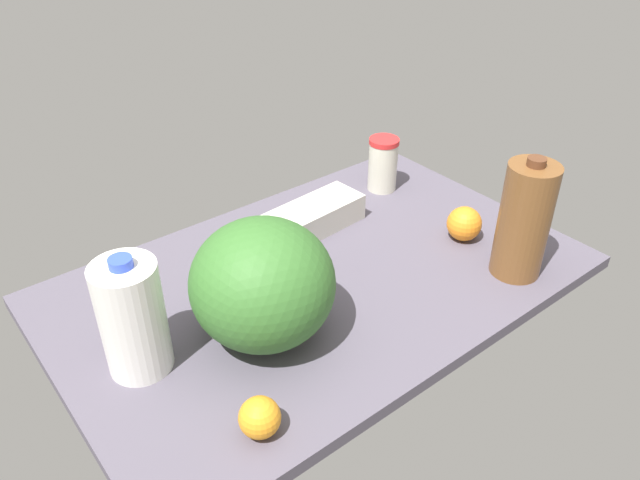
{
  "coord_description": "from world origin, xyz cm",
  "views": [
    {
      "loc": [
        -72.33,
        -90.73,
        89.84
      ],
      "look_at": [
        0.0,
        0.0,
        13.0
      ],
      "focal_mm": 35.0,
      "sensor_mm": 36.0,
      "label": 1
    }
  ],
  "objects_px": {
    "orange_far_back": "(260,417)",
    "egg_carton": "(307,220)",
    "chocolate_milk_jug": "(524,221)",
    "orange_beside_bowl": "(464,224)",
    "watermelon": "(263,284)",
    "milk_jug": "(132,318)",
    "tumbler_cup": "(383,164)"
  },
  "relations": [
    {
      "from": "chocolate_milk_jug",
      "to": "milk_jug",
      "type": "height_order",
      "value": "chocolate_milk_jug"
    },
    {
      "from": "egg_carton",
      "to": "orange_far_back",
      "type": "bearing_deg",
      "value": -139.2
    },
    {
      "from": "milk_jug",
      "to": "egg_carton",
      "type": "bearing_deg",
      "value": 18.25
    },
    {
      "from": "milk_jug",
      "to": "orange_far_back",
      "type": "distance_m",
      "value": 0.3
    },
    {
      "from": "orange_beside_bowl",
      "to": "watermelon",
      "type": "bearing_deg",
      "value": 178.63
    },
    {
      "from": "milk_jug",
      "to": "egg_carton",
      "type": "relative_size",
      "value": 0.8
    },
    {
      "from": "orange_far_back",
      "to": "egg_carton",
      "type": "bearing_deg",
      "value": 45.19
    },
    {
      "from": "chocolate_milk_jug",
      "to": "orange_beside_bowl",
      "type": "bearing_deg",
      "value": 85.8
    },
    {
      "from": "watermelon",
      "to": "orange_far_back",
      "type": "bearing_deg",
      "value": -126.41
    },
    {
      "from": "egg_carton",
      "to": "orange_beside_bowl",
      "type": "height_order",
      "value": "orange_beside_bowl"
    },
    {
      "from": "chocolate_milk_jug",
      "to": "watermelon",
      "type": "distance_m",
      "value": 0.61
    },
    {
      "from": "watermelon",
      "to": "orange_far_back",
      "type": "xyz_separation_m",
      "value": [
        -0.15,
        -0.2,
        -0.09
      ]
    },
    {
      "from": "orange_beside_bowl",
      "to": "orange_far_back",
      "type": "distance_m",
      "value": 0.76
    },
    {
      "from": "chocolate_milk_jug",
      "to": "watermelon",
      "type": "bearing_deg",
      "value": 162.61
    },
    {
      "from": "watermelon",
      "to": "orange_far_back",
      "type": "relative_size",
      "value": 3.88
    },
    {
      "from": "watermelon",
      "to": "egg_carton",
      "type": "bearing_deg",
      "value": 39.94
    },
    {
      "from": "tumbler_cup",
      "to": "orange_beside_bowl",
      "type": "bearing_deg",
      "value": -93.73
    },
    {
      "from": "watermelon",
      "to": "chocolate_milk_jug",
      "type": "bearing_deg",
      "value": -17.39
    },
    {
      "from": "watermelon",
      "to": "orange_far_back",
      "type": "height_order",
      "value": "watermelon"
    },
    {
      "from": "chocolate_milk_jug",
      "to": "egg_carton",
      "type": "bearing_deg",
      "value": 122.18
    },
    {
      "from": "milk_jug",
      "to": "orange_far_back",
      "type": "relative_size",
      "value": 3.42
    },
    {
      "from": "milk_jug",
      "to": "orange_beside_bowl",
      "type": "bearing_deg",
      "value": -6.26
    },
    {
      "from": "chocolate_milk_jug",
      "to": "orange_far_back",
      "type": "distance_m",
      "value": 0.74
    },
    {
      "from": "tumbler_cup",
      "to": "orange_beside_bowl",
      "type": "distance_m",
      "value": 0.32
    },
    {
      "from": "egg_carton",
      "to": "orange_far_back",
      "type": "height_order",
      "value": "orange_far_back"
    },
    {
      "from": "watermelon",
      "to": "orange_beside_bowl",
      "type": "bearing_deg",
      "value": -1.37
    },
    {
      "from": "tumbler_cup",
      "to": "egg_carton",
      "type": "height_order",
      "value": "tumbler_cup"
    },
    {
      "from": "tumbler_cup",
      "to": "chocolate_milk_jug",
      "type": "bearing_deg",
      "value": -93.89
    },
    {
      "from": "tumbler_cup",
      "to": "egg_carton",
      "type": "bearing_deg",
      "value": -170.7
    },
    {
      "from": "tumbler_cup",
      "to": "orange_far_back",
      "type": "height_order",
      "value": "tumbler_cup"
    },
    {
      "from": "chocolate_milk_jug",
      "to": "orange_beside_bowl",
      "type": "relative_size",
      "value": 3.35
    },
    {
      "from": "chocolate_milk_jug",
      "to": "milk_jug",
      "type": "bearing_deg",
      "value": 162.44
    }
  ]
}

